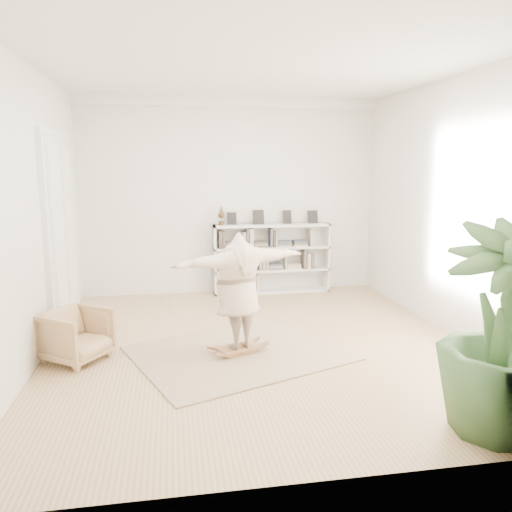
{
  "coord_description": "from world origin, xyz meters",
  "views": [
    {
      "loc": [
        -1.1,
        -6.3,
        2.36
      ],
      "look_at": [
        0.04,
        0.4,
        1.14
      ],
      "focal_mm": 35.0,
      "sensor_mm": 36.0,
      "label": 1
    }
  ],
  "objects": [
    {
      "name": "doors",
      "position": [
        -2.7,
        1.3,
        1.4
      ],
      "size": [
        0.09,
        1.78,
        2.92
      ],
      "color": "white",
      "rests_on": "floor"
    },
    {
      "name": "floor",
      "position": [
        0.0,
        0.0,
        0.0
      ],
      "size": [
        6.0,
        6.0,
        0.0
      ],
      "primitive_type": "plane",
      "color": "#9D7951",
      "rests_on": "ground"
    },
    {
      "name": "room_shell",
      "position": [
        0.0,
        2.94,
        3.51
      ],
      "size": [
        6.0,
        6.0,
        6.0
      ],
      "color": "silver",
      "rests_on": "floor"
    },
    {
      "name": "houseplant",
      "position": [
        1.72,
        -2.55,
        0.96
      ],
      "size": [
        1.42,
        1.42,
        1.92
      ],
      "primitive_type": "imported",
      "rotation": [
        0.0,
        0.0,
        -0.42
      ],
      "color": "#37592C",
      "rests_on": "floor"
    },
    {
      "name": "bookshelf",
      "position": [
        0.74,
        2.82,
        0.64
      ],
      "size": [
        2.2,
        0.35,
        1.64
      ],
      "color": "silver",
      "rests_on": "floor"
    },
    {
      "name": "rocker_board",
      "position": [
        -0.31,
        -0.28,
        0.07
      ],
      "size": [
        0.6,
        0.48,
        0.11
      ],
      "rotation": [
        0.0,
        0.0,
        0.37
      ],
      "color": "#8F6039",
      "rests_on": "rug"
    },
    {
      "name": "armchair",
      "position": [
        -2.3,
        -0.16,
        0.32
      ],
      "size": [
        0.97,
        0.96,
        0.64
      ],
      "primitive_type": "imported",
      "rotation": [
        0.0,
        0.0,
        0.95
      ],
      "color": "tan",
      "rests_on": "floor"
    },
    {
      "name": "rug",
      "position": [
        -0.31,
        -0.28,
        0.01
      ],
      "size": [
        3.05,
        2.77,
        0.02
      ],
      "primitive_type": "cube",
      "rotation": [
        0.0,
        0.0,
        0.37
      ],
      "color": "tan",
      "rests_on": "floor"
    },
    {
      "name": "person",
      "position": [
        -0.31,
        -0.28,
        0.87
      ],
      "size": [
        1.87,
        1.12,
        1.48
      ],
      "primitive_type": "imported",
      "rotation": [
        0.0,
        0.0,
        3.51
      ],
      "color": "beige",
      "rests_on": "rocker_board"
    }
  ]
}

